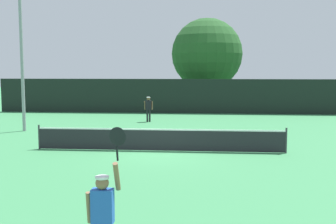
{
  "coord_description": "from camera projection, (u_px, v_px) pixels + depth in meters",
  "views": [
    {
      "loc": [
        1.87,
        -17.41,
        3.51
      ],
      "look_at": [
        0.04,
        3.8,
        1.29
      ],
      "focal_mm": 44.31,
      "sensor_mm": 36.0,
      "label": 1
    }
  ],
  "objects": [
    {
      "name": "tennis_ball",
      "position": [
        194.0,
        146.0,
        18.64
      ],
      "size": [
        0.07,
        0.07,
        0.07
      ],
      "primitive_type": "sphere",
      "color": "#CCE033",
      "rests_on": "ground"
    },
    {
      "name": "tennis_net",
      "position": [
        159.0,
        139.0,
        17.72
      ],
      "size": [
        10.71,
        0.08,
        1.07
      ],
      "color": "#232328",
      "rests_on": "ground"
    },
    {
      "name": "perimeter_fence",
      "position": [
        180.0,
        96.0,
        32.86
      ],
      "size": [
        29.49,
        0.12,
        2.72
      ],
      "primitive_type": "cube",
      "color": "black",
      "rests_on": "ground"
    },
    {
      "name": "player_receiving",
      "position": [
        148.0,
        107.0,
        27.5
      ],
      "size": [
        0.57,
        0.24,
        1.66
      ],
      "rotation": [
        0.0,
        0.0,
        3.14
      ],
      "color": "black",
      "rests_on": "ground"
    },
    {
      "name": "large_tree",
      "position": [
        207.0,
        54.0,
        37.36
      ],
      "size": [
        6.38,
        6.38,
        8.06
      ],
      "color": "brown",
      "rests_on": "ground"
    },
    {
      "name": "ground_plane",
      "position": [
        160.0,
        151.0,
        17.77
      ],
      "size": [
        120.0,
        120.0,
        0.0
      ],
      "primitive_type": "plane",
      "color": "#387F4C"
    },
    {
      "name": "player_serving",
      "position": [
        103.0,
        207.0,
        7.23
      ],
      "size": [
        0.68,
        0.39,
        2.51
      ],
      "color": "blue",
      "rests_on": "ground"
    },
    {
      "name": "light_pole",
      "position": [
        21.0,
        37.0,
        22.99
      ],
      "size": [
        1.18,
        0.28,
        9.4
      ],
      "color": "gray",
      "rests_on": "ground"
    },
    {
      "name": "parked_car_mid",
      "position": [
        294.0,
        98.0,
        39.69
      ],
      "size": [
        2.39,
        4.4,
        1.69
      ],
      "rotation": [
        0.0,
        0.0,
        -0.12
      ],
      "color": "white",
      "rests_on": "ground"
    },
    {
      "name": "parked_car_near",
      "position": [
        252.0,
        98.0,
        39.05
      ],
      "size": [
        1.92,
        4.21,
        1.69
      ],
      "rotation": [
        0.0,
        0.0,
        -0.0
      ],
      "color": "#B7B7BC",
      "rests_on": "ground"
    }
  ]
}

